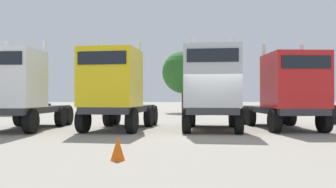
{
  "coord_description": "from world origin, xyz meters",
  "views": [
    {
      "loc": [
        -2.39,
        -14.01,
        1.55
      ],
      "look_at": [
        -1.75,
        3.12,
        1.72
      ],
      "focal_mm": 36.81,
      "sensor_mm": 36.0,
      "label": 1
    }
  ],
  "objects_px": {
    "semi_truck_red": "(289,91)",
    "semi_truck_silver": "(212,88)",
    "semi_truck_yellow": "(115,89)",
    "semi_truck_white": "(18,89)",
    "traffic_cone_near": "(118,148)"
  },
  "relations": [
    {
      "from": "semi_truck_yellow",
      "to": "semi_truck_silver",
      "type": "relative_size",
      "value": 1.03
    },
    {
      "from": "semi_truck_white",
      "to": "traffic_cone_near",
      "type": "bearing_deg",
      "value": 39.81
    },
    {
      "from": "semi_truck_white",
      "to": "semi_truck_silver",
      "type": "distance_m",
      "value": 8.94
    },
    {
      "from": "semi_truck_yellow",
      "to": "semi_truck_silver",
      "type": "xyz_separation_m",
      "value": [
        4.47,
        -0.48,
        0.02
      ]
    },
    {
      "from": "semi_truck_silver",
      "to": "semi_truck_red",
      "type": "bearing_deg",
      "value": 105.6
    },
    {
      "from": "semi_truck_white",
      "to": "traffic_cone_near",
      "type": "xyz_separation_m",
      "value": [
        5.4,
        -7.57,
        -1.63
      ]
    },
    {
      "from": "semi_truck_red",
      "to": "semi_truck_silver",
      "type": "bearing_deg",
      "value": -83.36
    },
    {
      "from": "semi_truck_white",
      "to": "semi_truck_silver",
      "type": "bearing_deg",
      "value": 91.15
    },
    {
      "from": "semi_truck_white",
      "to": "semi_truck_red",
      "type": "relative_size",
      "value": 1.01
    },
    {
      "from": "semi_truck_yellow",
      "to": "semi_truck_red",
      "type": "xyz_separation_m",
      "value": [
        8.19,
        -0.06,
        -0.08
      ]
    },
    {
      "from": "semi_truck_white",
      "to": "semi_truck_red",
      "type": "distance_m",
      "value": 12.64
    },
    {
      "from": "semi_truck_yellow",
      "to": "semi_truck_white",
      "type": "bearing_deg",
      "value": -79.04
    },
    {
      "from": "semi_truck_silver",
      "to": "semi_truck_yellow",
      "type": "bearing_deg",
      "value": -86.96
    },
    {
      "from": "semi_truck_white",
      "to": "semi_truck_yellow",
      "type": "bearing_deg",
      "value": 94.11
    },
    {
      "from": "semi_truck_silver",
      "to": "semi_truck_red",
      "type": "height_order",
      "value": "semi_truck_silver"
    }
  ]
}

